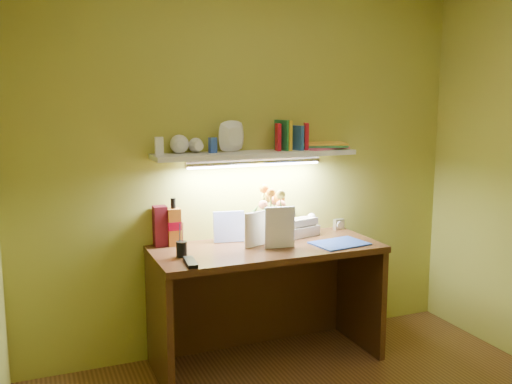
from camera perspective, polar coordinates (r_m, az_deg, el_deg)
desk at (r=3.62m, az=1.07°, el=-11.17°), size 1.40×0.60×0.75m
flower_bouquet at (r=3.62m, az=1.66°, el=-2.11°), size 0.24×0.24×0.35m
telephone at (r=3.78m, az=4.36°, el=-3.33°), size 0.26×0.22×0.13m
desk_clock at (r=3.98m, az=8.28°, el=-3.21°), size 0.07×0.04×0.07m
whisky_bottle at (r=3.53m, az=-8.24°, el=-2.98°), size 0.08×0.08×0.30m
whisky_box at (r=3.53m, az=-9.56°, el=-3.39°), size 0.08×0.08×0.25m
pen_cup at (r=3.29m, az=-7.46°, el=-5.16°), size 0.08×0.08×0.15m
art_card at (r=3.60m, az=-2.72°, el=-3.47°), size 0.20×0.07×0.19m
tv_remote at (r=3.16m, az=-6.57°, el=-6.99°), size 0.07×0.20×0.02m
blue_folder at (r=3.59m, az=8.35°, el=-5.11°), size 0.35×0.28×0.01m
desk_book_a at (r=3.42m, az=-1.13°, el=-3.95°), size 0.16×0.06×0.22m
desk_book_b at (r=3.42m, az=0.91°, el=-3.63°), size 0.19×0.05×0.25m
wall_shelf at (r=3.59m, az=0.41°, el=4.31°), size 1.32×0.32×0.22m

